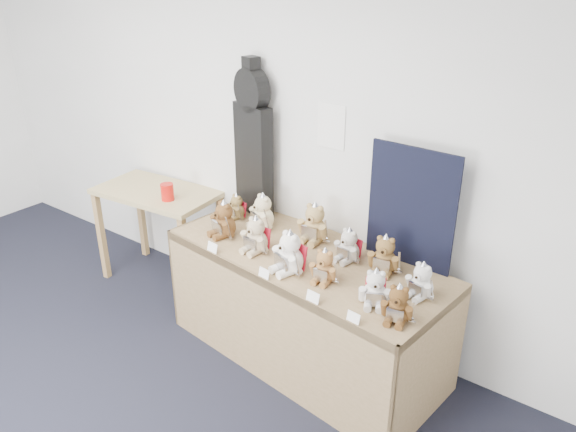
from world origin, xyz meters
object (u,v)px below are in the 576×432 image
Objects in this scene: teddy_front_far_right at (375,289)px; teddy_back_right at (384,256)px; teddy_front_centre at (289,254)px; teddy_front_right at (324,267)px; teddy_back_left at (262,213)px; teddy_back_far_left at (236,207)px; display_table at (298,282)px; red_cup at (167,192)px; teddy_back_end at (421,282)px; teddy_back_centre_right at (348,247)px; teddy_front_left at (256,236)px; guitar_case at (253,140)px; side_table at (158,205)px; teddy_front_far_left at (224,221)px; teddy_back_centre_left at (314,224)px; teddy_front_end at (398,305)px.

teddy_back_right is at bearing 84.62° from teddy_front_far_right.
teddy_front_centre is 0.24m from teddy_front_right.
teddy_front_centre is at bearing -15.64° from teddy_back_left.
teddy_front_centre is 0.60m from teddy_front_far_right.
teddy_front_centre is 1.11× the size of teddy_back_right.
teddy_back_far_left is (-0.26, 0.01, -0.03)m from teddy_back_left.
teddy_back_left reaches higher than display_table.
teddy_front_centre reaches higher than teddy_front_far_right.
teddy_back_end reaches higher than red_cup.
teddy_front_far_right and teddy_back_centre_right have the same top height.
teddy_front_left is at bearing -173.04° from teddy_back_right.
teddy_front_far_right is (0.60, -0.01, -0.02)m from teddy_front_centre.
teddy_back_far_left is (-1.54, 0.18, -0.01)m from teddy_back_end.
teddy_back_far_left is at bearing -88.13° from guitar_case.
teddy_back_left is (-0.52, 0.38, -0.01)m from teddy_front_centre.
side_table is 1.31m from teddy_front_left.
teddy_front_far_left is 0.29m from teddy_back_left.
teddy_back_centre_left is 1.24× the size of teddy_back_centre_right.
display_table is at bearing 17.86° from teddy_front_left.
side_table is at bearing 179.79° from teddy_back_centre_left.
side_table is 0.91× the size of guitar_case.
teddy_front_centre reaches higher than teddy_back_right.
teddy_back_right is at bearing 5.49° from guitar_case.
teddy_back_left is at bearing 13.22° from teddy_back_far_left.
teddy_back_end is at bearing -33.53° from teddy_back_right.
teddy_back_far_left is at bearing 166.42° from teddy_back_right.
teddy_front_left reaches higher than side_table.
red_cup is (-0.64, -0.29, -0.46)m from guitar_case.
teddy_front_far_right is at bearing -113.92° from teddy_back_end.
red_cup is at bearing -166.31° from teddy_back_centre_right.
teddy_back_left is at bearing -176.99° from teddy_back_centre_left.
teddy_front_far_left is at bearing 176.87° from teddy_front_left.
guitar_case reaches higher than teddy_back_right.
teddy_back_centre_left is (0.41, 0.05, 0.01)m from teddy_back_left.
red_cup is 0.44× the size of teddy_front_centre.
red_cup is 0.56× the size of teddy_back_end.
teddy_back_end is at bearing 28.05° from teddy_front_far_right.
teddy_front_centre is 1.45× the size of teddy_back_far_left.
teddy_back_left is (0.13, 0.26, -0.00)m from teddy_front_far_left.
teddy_back_left is (-0.19, 0.30, 0.00)m from teddy_front_left.
teddy_front_left is at bearing -126.07° from teddy_back_centre_left.
red_cup is 0.64× the size of teddy_back_far_left.
teddy_front_left is 0.42m from teddy_back_centre_left.
teddy_front_end is 1.01× the size of teddy_back_end.
teddy_front_right reaches higher than display_table.
teddy_front_end reaches higher than teddy_front_right.
side_table is 4.38× the size of teddy_back_end.
teddy_back_centre_right is at bearing 2.47° from red_cup.
teddy_front_far_right is (1.33, -0.57, -0.47)m from guitar_case.
teddy_back_centre_left is 0.90m from teddy_back_end.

